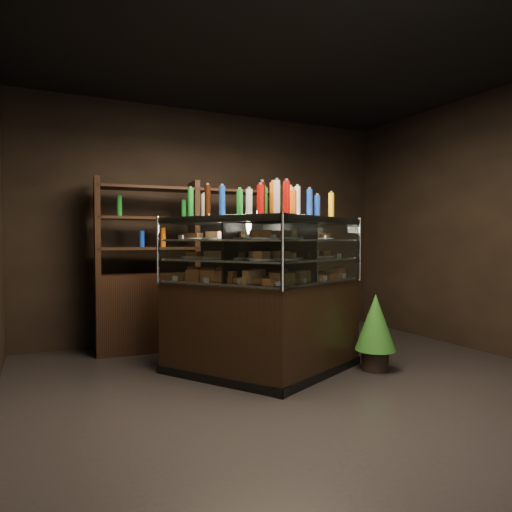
# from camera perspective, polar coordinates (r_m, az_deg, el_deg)

# --- Properties ---
(ground) EXTENTS (5.00, 5.00, 0.00)m
(ground) POSITION_cam_1_polar(r_m,az_deg,el_deg) (4.13, 7.72, -16.34)
(ground) COLOR black
(ground) RESTS_ON ground
(room_shell) EXTENTS (5.02, 5.02, 3.01)m
(room_shell) POSITION_cam_1_polar(r_m,az_deg,el_deg) (3.97, 7.85, 11.32)
(room_shell) COLOR black
(room_shell) RESTS_ON ground
(display_case) EXTENTS (2.01, 1.56, 1.53)m
(display_case) POSITION_cam_1_polar(r_m,az_deg,el_deg) (4.44, 1.27, -8.23)
(display_case) COLOR black
(display_case) RESTS_ON ground
(food_display) EXTENTS (1.61, 1.16, 0.47)m
(food_display) POSITION_cam_1_polar(r_m,az_deg,el_deg) (4.37, 1.29, 0.10)
(food_display) COLOR #CE804A
(food_display) RESTS_ON display_case
(bottles_top) EXTENTS (1.44, 1.02, 0.30)m
(bottles_top) POSITION_cam_1_polar(r_m,az_deg,el_deg) (4.39, 1.28, 6.73)
(bottles_top) COLOR black
(bottles_top) RESTS_ON display_case
(potted_conifer) EXTENTS (0.40, 0.40, 0.86)m
(potted_conifer) POSITION_cam_1_polar(r_m,az_deg,el_deg) (4.73, 14.71, -7.85)
(potted_conifer) COLOR black
(potted_conifer) RESTS_ON ground
(back_shelving) EXTENTS (2.31, 0.57, 2.00)m
(back_shelving) POSITION_cam_1_polar(r_m,az_deg,el_deg) (5.63, -7.72, -5.02)
(back_shelving) COLOR black
(back_shelving) RESTS_ON ground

